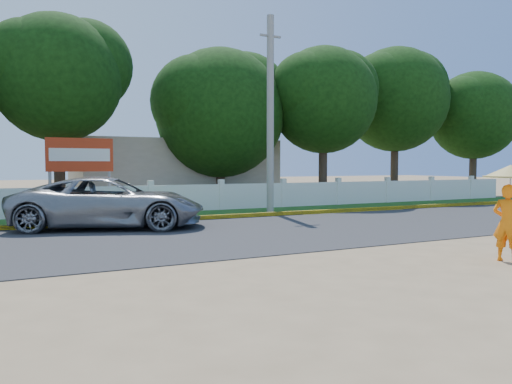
% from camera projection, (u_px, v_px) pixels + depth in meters
% --- Properties ---
extents(ground, '(120.00, 120.00, 0.00)m').
position_uv_depth(ground, '(303.00, 264.00, 9.60)').
color(ground, '#9E8460').
rests_on(ground, ground).
extents(road, '(60.00, 7.00, 0.02)m').
position_uv_depth(road, '(215.00, 235.00, 13.62)').
color(road, '#38383A').
rests_on(road, ground).
extents(grass_verge, '(60.00, 3.50, 0.03)m').
position_uv_depth(grass_verge, '(161.00, 216.00, 18.30)').
color(grass_verge, '#2D601E').
rests_on(grass_verge, ground).
extents(curb, '(40.00, 0.18, 0.16)m').
position_uv_depth(curb, '(175.00, 219.00, 16.78)').
color(curb, yellow).
rests_on(curb, ground).
extents(fence, '(40.00, 0.10, 1.10)m').
position_uv_depth(fence, '(151.00, 200.00, 19.56)').
color(fence, silver).
rests_on(fence, ground).
extents(building_near, '(10.00, 6.00, 3.20)m').
position_uv_depth(building_near, '(172.00, 170.00, 26.91)').
color(building_near, '#B7AD99').
rests_on(building_near, ground).
extents(utility_pole, '(0.28, 0.28, 7.72)m').
position_uv_depth(utility_pole, '(270.00, 115.00, 19.55)').
color(utility_pole, gray).
rests_on(utility_pole, ground).
extents(vehicle, '(6.14, 4.32, 1.55)m').
position_uv_depth(vehicle, '(110.00, 203.00, 14.99)').
color(vehicle, gray).
rests_on(vehicle, ground).
extents(monk_with_parasol, '(1.05, 1.05, 1.92)m').
position_uv_depth(monk_with_parasol, '(509.00, 199.00, 9.83)').
color(monk_with_parasol, orange).
rests_on(monk_with_parasol, ground).
extents(billboard, '(2.50, 0.13, 2.95)m').
position_uv_depth(billboard, '(80.00, 159.00, 19.34)').
color(billboard, gray).
rests_on(billboard, ground).
extents(tree_row, '(39.97, 7.64, 8.66)m').
position_uv_depth(tree_row, '(186.00, 98.00, 23.07)').
color(tree_row, '#473828').
rests_on(tree_row, ground).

